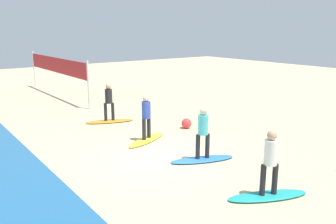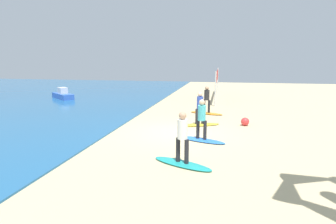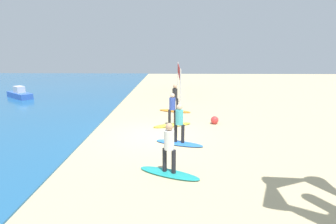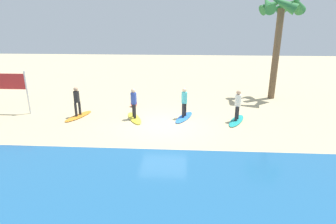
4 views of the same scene
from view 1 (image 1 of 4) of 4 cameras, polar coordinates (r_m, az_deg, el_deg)
ground_plane at (r=11.49m, az=-2.41°, el=-7.53°), size 60.00×60.00×0.00m
surfboard_teal at (r=9.36m, az=15.72°, el=-12.82°), size 1.37×2.15×0.09m
surfer_teal at (r=8.98m, az=16.12°, el=-7.11°), size 0.32×0.43×1.64m
surfboard_blue at (r=11.37m, az=5.53°, el=-7.57°), size 1.26×2.16×0.09m
surfer_blue at (r=11.05m, az=5.65°, el=-2.76°), size 0.32×0.44×1.64m
surfboard_yellow at (r=13.25m, az=-3.46°, el=-4.45°), size 1.34×2.15×0.09m
surfer_yellow at (r=12.98m, az=-3.52°, el=-0.28°), size 0.32×0.43×1.64m
surfboard_orange at (r=16.00m, az=-9.36°, el=-1.47°), size 1.24×2.17×0.09m
surfer_orange at (r=15.78m, az=-9.50°, el=2.01°), size 0.32×0.44×1.64m
volleyball_net at (r=22.70m, az=-17.52°, el=6.93°), size 9.10×0.18×2.50m
beach_ball at (r=14.83m, az=2.97°, el=-1.84°), size 0.42×0.42×0.42m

